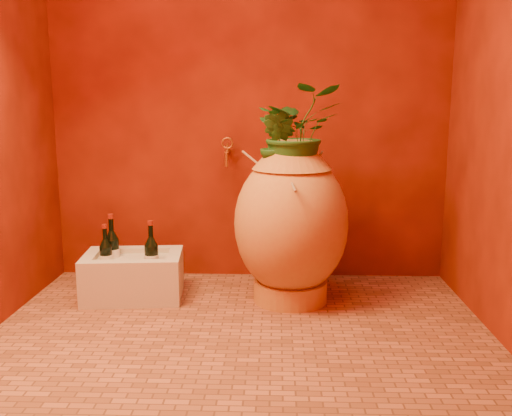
{
  "coord_description": "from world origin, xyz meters",
  "views": [
    {
      "loc": [
        0.17,
        -2.63,
        1.15
      ],
      "look_at": [
        0.07,
        0.35,
        0.57
      ],
      "focal_mm": 40.0,
      "sensor_mm": 36.0,
      "label": 1
    }
  ],
  "objects_px": {
    "amphora": "(291,223)",
    "wine_bottle_c": "(112,251)",
    "wine_bottle_a": "(152,257)",
    "wall_tap": "(227,150)",
    "stone_basin": "(133,277)",
    "wine_bottle_b": "(106,257)"
  },
  "relations": [
    {
      "from": "wine_bottle_c",
      "to": "wall_tap",
      "type": "bearing_deg",
      "value": 27.64
    },
    {
      "from": "wine_bottle_a",
      "to": "wine_bottle_c",
      "type": "distance_m",
      "value": 0.27
    },
    {
      "from": "wine_bottle_a",
      "to": "wine_bottle_c",
      "type": "relative_size",
      "value": 0.96
    },
    {
      "from": "amphora",
      "to": "wine_bottle_b",
      "type": "bearing_deg",
      "value": -179.34
    },
    {
      "from": "wine_bottle_b",
      "to": "wine_bottle_c",
      "type": "xyz_separation_m",
      "value": [
        0.02,
        0.07,
        0.02
      ]
    },
    {
      "from": "amphora",
      "to": "wine_bottle_c",
      "type": "distance_m",
      "value": 1.06
    },
    {
      "from": "amphora",
      "to": "wall_tap",
      "type": "distance_m",
      "value": 0.67
    },
    {
      "from": "wine_bottle_a",
      "to": "wine_bottle_c",
      "type": "xyz_separation_m",
      "value": [
        -0.25,
        0.1,
        0.01
      ]
    },
    {
      "from": "amphora",
      "to": "wine_bottle_c",
      "type": "xyz_separation_m",
      "value": [
        -1.04,
        0.06,
        -0.19
      ]
    },
    {
      "from": "wine_bottle_a",
      "to": "wine_bottle_b",
      "type": "bearing_deg",
      "value": 173.33
    },
    {
      "from": "wine_bottle_a",
      "to": "wall_tap",
      "type": "relative_size",
      "value": 1.88
    },
    {
      "from": "wine_bottle_c",
      "to": "wine_bottle_a",
      "type": "bearing_deg",
      "value": -21.5
    },
    {
      "from": "amphora",
      "to": "wine_bottle_a",
      "type": "xyz_separation_m",
      "value": [
        -0.79,
        -0.04,
        -0.2
      ]
    },
    {
      "from": "wine_bottle_b",
      "to": "wine_bottle_c",
      "type": "height_order",
      "value": "wine_bottle_c"
    },
    {
      "from": "wine_bottle_a",
      "to": "wall_tap",
      "type": "distance_m",
      "value": 0.82
    },
    {
      "from": "wall_tap",
      "to": "wine_bottle_c",
      "type": "bearing_deg",
      "value": -152.36
    },
    {
      "from": "wine_bottle_b",
      "to": "wine_bottle_c",
      "type": "distance_m",
      "value": 0.07
    },
    {
      "from": "wine_bottle_c",
      "to": "amphora",
      "type": "bearing_deg",
      "value": -3.05
    },
    {
      "from": "stone_basin",
      "to": "wall_tap",
      "type": "bearing_deg",
      "value": 36.04
    },
    {
      "from": "wine_bottle_a",
      "to": "wall_tap",
      "type": "xyz_separation_m",
      "value": [
        0.4,
        0.44,
        0.57
      ]
    },
    {
      "from": "wine_bottle_c",
      "to": "wall_tap",
      "type": "distance_m",
      "value": 0.93
    },
    {
      "from": "amphora",
      "to": "wine_bottle_c",
      "type": "height_order",
      "value": "amphora"
    }
  ]
}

